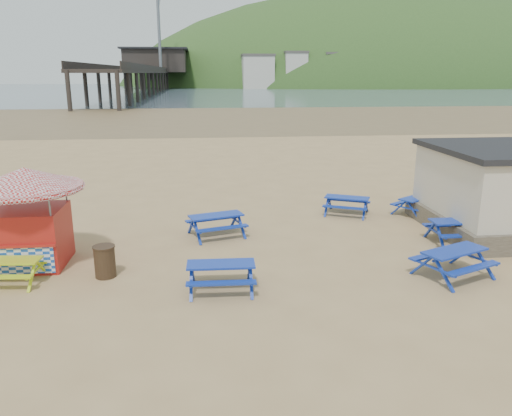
{
  "coord_description": "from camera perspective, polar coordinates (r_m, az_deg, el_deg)",
  "views": [
    {
      "loc": [
        -1.6,
        -15.71,
        5.69
      ],
      "look_at": [
        0.26,
        1.5,
        1.0
      ],
      "focal_mm": 35.0,
      "sensor_mm": 36.0,
      "label": 1
    }
  ],
  "objects": [
    {
      "name": "pier",
      "position": [
        194.64,
        -11.38,
        14.82
      ],
      "size": [
        24.0,
        220.0,
        39.29
      ],
      "color": "black",
      "rests_on": "ground"
    },
    {
      "name": "ice_cream_kiosk",
      "position": [
        16.36,
        -24.62,
        0.37
      ],
      "size": [
        3.39,
        3.39,
        3.03
      ],
      "rotation": [
        0.0,
        0.0,
        -0.0
      ],
      "color": "#A31C16",
      "rests_on": "ground"
    },
    {
      "name": "litter_bin",
      "position": [
        15.03,
        -16.89,
        -5.84
      ],
      "size": [
        0.64,
        0.64,
        0.93
      ],
      "color": "#3C2A1A",
      "rests_on": "ground"
    },
    {
      "name": "wet_sand",
      "position": [
        70.96,
        -4.93,
        10.51
      ],
      "size": [
        400.0,
        400.0,
        0.0
      ],
      "primitive_type": "plane",
      "color": "olive",
      "rests_on": "ground"
    },
    {
      "name": "picnic_table_blue_b",
      "position": [
        21.03,
        10.32,
        0.26
      ],
      "size": [
        2.22,
        2.05,
        0.75
      ],
      "rotation": [
        0.0,
        0.0,
        -0.44
      ],
      "color": "#163796",
      "rests_on": "ground"
    },
    {
      "name": "picnic_table_blue_d",
      "position": [
        13.63,
        -4.01,
        -7.81
      ],
      "size": [
        1.87,
        1.52,
        0.76
      ],
      "rotation": [
        0.0,
        0.0,
        -0.03
      ],
      "color": "#163796",
      "rests_on": "ground"
    },
    {
      "name": "picnic_table_yellow",
      "position": [
        15.59,
        -26.26,
        -6.5
      ],
      "size": [
        1.79,
        1.5,
        0.71
      ],
      "rotation": [
        0.0,
        0.0,
        -0.09
      ],
      "color": "#96CB14",
      "rests_on": "ground"
    },
    {
      "name": "picnic_table_blue_c",
      "position": [
        21.72,
        17.94,
        0.24
      ],
      "size": [
        2.29,
        2.19,
        0.75
      ],
      "rotation": [
        0.0,
        0.0,
        0.58
      ],
      "color": "#163796",
      "rests_on": "ground"
    },
    {
      "name": "ground",
      "position": [
        16.79,
        -0.32,
        -4.66
      ],
      "size": [
        400.0,
        400.0,
        0.0
      ],
      "primitive_type": "plane",
      "color": "tan",
      "rests_on": "ground"
    },
    {
      "name": "picnic_table_blue_e",
      "position": [
        15.47,
        21.63,
        -5.91
      ],
      "size": [
        2.44,
        2.24,
        0.83
      ],
      "rotation": [
        0.0,
        0.0,
        0.41
      ],
      "color": "#163796",
      "rests_on": "ground"
    },
    {
      "name": "sea",
      "position": [
        185.81,
        -5.83,
        13.34
      ],
      "size": [
        400.0,
        400.0,
        0.0
      ],
      "primitive_type": "plane",
      "color": "#4B5D6B",
      "rests_on": "ground"
    },
    {
      "name": "picnic_table_blue_f",
      "position": [
        18.55,
        22.15,
        -2.53
      ],
      "size": [
        1.96,
        1.58,
        0.82
      ],
      "rotation": [
        0.0,
        0.0,
        0.0
      ],
      "color": "#163796",
      "rests_on": "ground"
    },
    {
      "name": "picnic_table_blue_a",
      "position": [
        17.99,
        -4.56,
        -2.0
      ],
      "size": [
        2.27,
        2.03,
        0.8
      ],
      "rotation": [
        0.0,
        0.0,
        0.3
      ],
      "color": "#163796",
      "rests_on": "ground"
    },
    {
      "name": "headland_town",
      "position": [
        262.4,
        14.57,
        11.29
      ],
      "size": [
        264.0,
        144.0,
        108.0
      ],
      "color": "#2D4C1E",
      "rests_on": "ground"
    }
  ]
}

